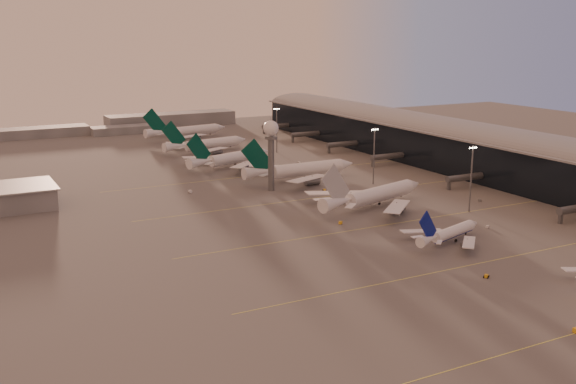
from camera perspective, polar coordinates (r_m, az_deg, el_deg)
name	(u,v)px	position (r m, az deg, el deg)	size (l,w,h in m)	color
ground	(455,285)	(185.34, 13.97, -7.65)	(700.00, 700.00, 0.00)	#5B5858
taxiway_markings	(414,220)	(244.38, 10.59, -2.30)	(180.00, 185.25, 0.02)	#E4DF50
terminal	(474,150)	(332.03, 15.51, 3.46)	(57.00, 362.00, 23.04)	black
radar_tower	(271,141)	(279.78, -1.45, 4.32)	(6.40, 6.40, 31.10)	#57595E
mast_b	(471,176)	(256.37, 15.26, 1.35)	(3.60, 0.56, 25.00)	#57595E
mast_c	(374,153)	(295.21, 7.30, 3.28)	(3.60, 0.56, 25.00)	#57595E
mast_d	(277,128)	(370.62, -0.96, 5.46)	(3.60, 0.56, 25.00)	#57595E
distant_horizon	(135,124)	(472.45, -12.86, 5.67)	(165.00, 37.50, 9.00)	slate
narrowbody_mid	(449,235)	(219.63, 13.51, -3.54)	(32.74, 25.73, 13.18)	white
widebody_white	(374,198)	(257.97, 7.30, -0.54)	(55.98, 44.24, 20.21)	white
greentail_a	(301,172)	(302.60, 1.08, 1.69)	(57.02, 46.06, 20.71)	white
greentail_b	(231,160)	(332.59, -4.82, 2.68)	(51.36, 40.78, 19.42)	white
greentail_c	(207,146)	(375.36, -6.90, 3.87)	(52.84, 42.29, 19.37)	white
greentail_d	(187,133)	(424.01, -8.56, 4.96)	(56.59, 45.31, 20.72)	white
gsv_tug_mid	(486,276)	(192.55, 16.44, -6.86)	(3.33, 3.68, 0.90)	gold
gsv_truck_b	(488,225)	(239.94, 16.58, -2.71)	(4.97, 2.90, 1.89)	silver
gsv_truck_c	(341,221)	(235.30, 4.52, -2.45)	(5.63, 4.27, 2.17)	gold
gsv_catering_b	(480,197)	(275.58, 15.97, -0.39)	(4.91, 2.81, 3.80)	slate
gsv_tug_far	(324,190)	(282.24, 3.11, 0.15)	(3.04, 3.83, 0.95)	gold
gsv_truck_d	(189,190)	(282.40, -8.34, 0.19)	(3.44, 6.56, 2.52)	silver
gsv_tug_hangar	(299,163)	(339.25, 0.95, 2.46)	(4.61, 3.69, 1.15)	silver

